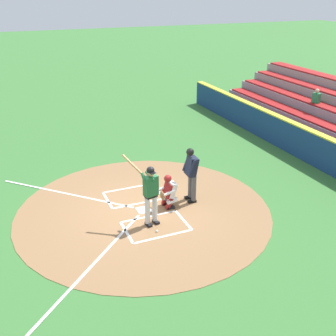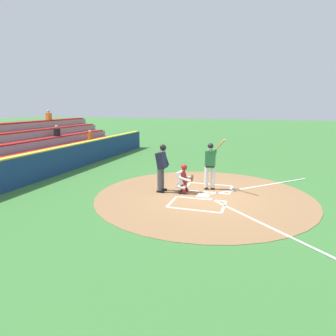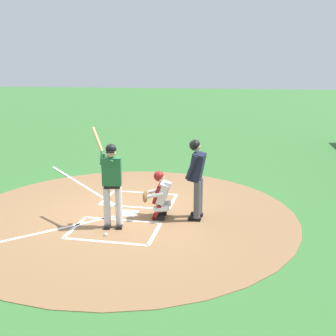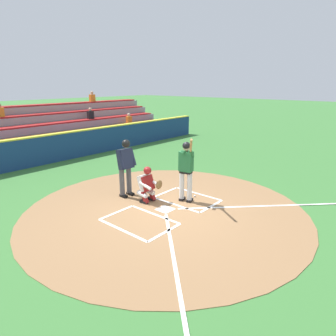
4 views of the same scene
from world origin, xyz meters
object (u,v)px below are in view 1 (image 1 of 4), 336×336
object	(u,v)px
batter	(150,191)
catcher	(168,191)
plate_umpire	(191,171)
baseball	(157,231)

from	to	relation	value
batter	catcher	bearing A→B (deg)	-49.41
catcher	plate_umpire	xyz separation A→B (m)	(0.11, -0.84, 0.49)
batter	baseball	size ratio (longest dim) A/B	28.76
batter	plate_umpire	world-z (taller)	batter
batter	catcher	distance (m)	1.27
batter	baseball	distance (m)	1.17
baseball	catcher	bearing A→B (deg)	-35.34
plate_umpire	baseball	xyz separation A→B (m)	(-1.35, 1.73, -1.04)
catcher	plate_umpire	bearing A→B (deg)	-82.80
catcher	baseball	xyz separation A→B (m)	(-1.24, 0.88, -0.55)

